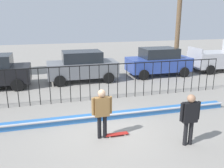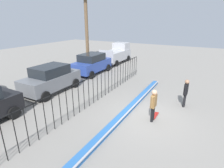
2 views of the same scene
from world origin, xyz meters
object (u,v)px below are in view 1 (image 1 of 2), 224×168
(skateboard, at_px, (117,134))
(camera_operator, at_px, (190,115))
(skateboarder, at_px, (102,109))
(parked_car_gray, at_px, (82,66))
(pickup_truck, at_px, (224,57))
(parked_car_blue, at_px, (159,61))

(skateboard, xyz_separation_m, camera_operator, (2.02, -1.16, 0.96))
(camera_operator, bearing_deg, skateboard, -33.08)
(skateboarder, height_order, parked_car_gray, parked_car_gray)
(camera_operator, xyz_separation_m, parked_car_gray, (-2.05, 8.77, -0.04))
(parked_car_gray, height_order, pickup_truck, pickup_truck)
(skateboard, bearing_deg, camera_operator, -13.13)
(skateboarder, bearing_deg, parked_car_blue, 71.14)
(pickup_truck, bearing_deg, skateboard, -142.76)
(skateboarder, relative_size, skateboard, 2.13)
(camera_operator, relative_size, pickup_truck, 0.36)
(parked_car_blue, bearing_deg, parked_car_gray, -178.07)
(skateboarder, height_order, camera_operator, skateboarder)
(camera_operator, distance_m, parked_car_blue, 9.52)
(skateboarder, relative_size, camera_operator, 1.01)
(skateboard, distance_m, pickup_truck, 13.39)
(skateboarder, distance_m, skateboard, 1.09)
(skateboard, bearing_deg, skateboarder, -163.94)
(pickup_truck, bearing_deg, parked_car_blue, -177.54)
(camera_operator, bearing_deg, parked_car_blue, -113.23)
(skateboard, relative_size, parked_car_blue, 0.19)
(skateboarder, xyz_separation_m, pickup_truck, (11.24, 7.95, 0.01))
(skateboard, relative_size, camera_operator, 0.47)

